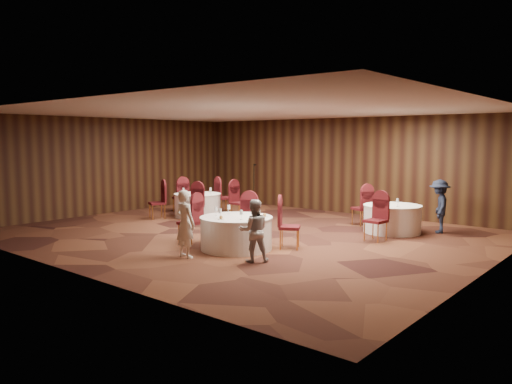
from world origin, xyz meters
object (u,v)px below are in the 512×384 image
Objects in this scene: woman_a at (185,224)px; woman_b at (254,231)px; table_right at (392,219)px; man_c at (439,206)px; mic_stand at (254,197)px; table_main at (236,233)px; table_left at (198,205)px.

woman_a is 1.49m from woman_b.
man_c is at bearing 37.22° from table_right.
table_right is 1.27m from man_c.
mic_stand is at bearing -57.89° from woman_a.
woman_a is (3.47, -6.36, 0.24)m from mic_stand.
mic_stand reaches higher than man_c.
man_c is (2.80, 4.92, 0.34)m from table_main.
table_main is 1.08× the size of table_right.
table_main is 5.05m from table_left.
woman_a is 6.92m from man_c.
table_left is 2.34m from mic_stand.
mic_stand is (-5.59, 0.91, 0.10)m from table_right.
table_main is 6.32m from mic_stand.
mic_stand is 7.48m from woman_b.
table_main is at bearing -99.09° from woman_a.
mic_stand is at bearing -96.91° from woman_b.
mic_stand is 6.57m from man_c.
mic_stand is 7.25m from woman_a.
table_main is at bearing -53.52° from mic_stand.
table_right is at bearing -9.23° from mic_stand.
man_c is at bearing -1.46° from mic_stand.
woman_b is 5.82m from man_c.
table_right is 1.06× the size of woman_a.
table_left is 5.66m from woman_a.
woman_a reaches higher than table_main.
woman_b is at bearing -33.05° from table_left.
woman_a reaches higher than table_left.
man_c is (7.01, 2.13, 0.34)m from table_left.
woman_a is 1.12× the size of woman_b.
woman_b reaches higher than table_main.
mic_stand reaches higher than table_right.
table_main is at bearing -113.63° from table_right.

